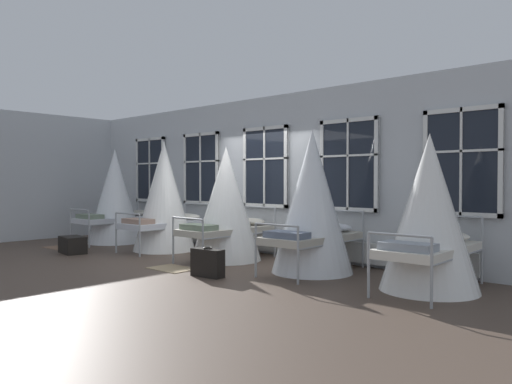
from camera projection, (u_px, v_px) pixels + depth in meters
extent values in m
plane|color=#4C3D33|center=(221.00, 261.00, 9.39)|extent=(22.16, 22.16, 0.00)
cube|color=silver|center=(268.00, 175.00, 10.36)|extent=(12.08, 0.10, 3.25)
cube|color=black|center=(150.00, 170.00, 12.98)|extent=(1.20, 0.02, 1.66)
cube|color=silver|center=(150.00, 200.00, 13.00)|extent=(1.20, 0.06, 0.07)
cube|color=silver|center=(150.00, 139.00, 12.96)|extent=(1.20, 0.06, 0.07)
cube|color=silver|center=(138.00, 170.00, 13.36)|extent=(0.07, 0.06, 1.66)
cube|color=silver|center=(163.00, 169.00, 12.60)|extent=(0.07, 0.06, 1.66)
cube|color=silver|center=(150.00, 170.00, 12.98)|extent=(0.04, 0.06, 1.66)
cube|color=silver|center=(150.00, 163.00, 12.97)|extent=(1.20, 0.06, 0.04)
cube|color=black|center=(201.00, 169.00, 11.63)|extent=(1.20, 0.02, 1.66)
cube|color=silver|center=(201.00, 203.00, 11.65)|extent=(1.20, 0.06, 0.07)
cube|color=silver|center=(201.00, 134.00, 11.61)|extent=(1.20, 0.06, 0.07)
cube|color=silver|center=(185.00, 169.00, 12.01)|extent=(0.07, 0.06, 1.66)
cube|color=silver|center=(217.00, 168.00, 11.25)|extent=(0.07, 0.06, 1.66)
cube|color=silver|center=(201.00, 169.00, 11.63)|extent=(0.04, 0.06, 1.66)
cube|color=silver|center=(201.00, 161.00, 11.62)|extent=(1.20, 0.06, 0.04)
cube|color=black|center=(265.00, 167.00, 10.28)|extent=(1.20, 0.02, 1.66)
cube|color=silver|center=(265.00, 205.00, 10.30)|extent=(1.20, 0.06, 0.07)
cube|color=silver|center=(265.00, 128.00, 10.26)|extent=(1.20, 0.06, 0.07)
cube|color=silver|center=(245.00, 167.00, 10.66)|extent=(0.07, 0.06, 1.66)
cube|color=silver|center=(286.00, 166.00, 9.90)|extent=(0.07, 0.06, 1.66)
cube|color=silver|center=(265.00, 167.00, 10.28)|extent=(0.04, 0.06, 1.66)
cube|color=silver|center=(265.00, 159.00, 10.28)|extent=(1.20, 0.06, 0.04)
cube|color=black|center=(348.00, 165.00, 8.93)|extent=(1.20, 0.02, 1.66)
cube|color=silver|center=(348.00, 209.00, 8.95)|extent=(1.20, 0.06, 0.07)
cube|color=silver|center=(348.00, 120.00, 8.91)|extent=(1.20, 0.06, 0.07)
cube|color=silver|center=(322.00, 166.00, 9.31)|extent=(0.07, 0.06, 1.66)
cube|color=silver|center=(377.00, 164.00, 8.55)|extent=(0.07, 0.06, 1.66)
cube|color=silver|center=(348.00, 165.00, 8.93)|extent=(0.04, 0.06, 1.66)
cube|color=silver|center=(348.00, 156.00, 8.93)|extent=(1.20, 0.06, 0.04)
cube|color=black|center=(461.00, 162.00, 7.58)|extent=(1.20, 0.02, 1.66)
cube|color=silver|center=(461.00, 214.00, 7.60)|extent=(1.20, 0.06, 0.07)
cube|color=silver|center=(462.00, 110.00, 7.56)|extent=(1.20, 0.06, 0.07)
cube|color=silver|center=(426.00, 163.00, 7.96)|extent=(0.07, 0.06, 1.66)
cube|color=silver|center=(501.00, 161.00, 7.20)|extent=(0.07, 0.06, 1.66)
cube|color=silver|center=(461.00, 162.00, 7.58)|extent=(0.04, 0.06, 1.66)
cube|color=silver|center=(462.00, 151.00, 7.58)|extent=(1.20, 0.06, 0.04)
cube|color=silver|center=(264.00, 242.00, 10.30)|extent=(8.59, 0.10, 0.36)
cylinder|color=#9EA3A8|center=(138.00, 219.00, 13.19)|extent=(0.04, 0.04, 0.97)
cylinder|color=#9EA3A8|center=(157.00, 221.00, 12.64)|extent=(0.04, 0.04, 0.97)
cylinder|color=#9EA3A8|center=(71.00, 227.00, 11.78)|extent=(0.04, 0.04, 0.84)
cylinder|color=#9EA3A8|center=(89.00, 229.00, 11.24)|extent=(0.04, 0.04, 0.84)
cylinder|color=#9EA3A8|center=(106.00, 221.00, 12.49)|extent=(0.06, 1.88, 0.03)
cylinder|color=#9EA3A8|center=(125.00, 223.00, 11.94)|extent=(0.06, 1.88, 0.03)
cylinder|color=#9EA3A8|center=(147.00, 202.00, 12.90)|extent=(0.83, 0.05, 0.03)
cylinder|color=#9EA3A8|center=(80.00, 210.00, 11.50)|extent=(0.83, 0.05, 0.03)
cube|color=silver|center=(115.00, 219.00, 12.21)|extent=(0.88, 1.91, 0.12)
ellipsoid|color=#B7B2A3|center=(139.00, 213.00, 12.73)|extent=(0.64, 0.41, 0.14)
cube|color=slate|center=(90.00, 216.00, 11.70)|extent=(0.68, 0.37, 0.10)
cone|color=white|center=(115.00, 196.00, 12.20)|extent=(1.35, 1.35, 2.29)
cylinder|color=#9EA3A8|center=(185.00, 224.00, 11.83)|extent=(0.04, 0.04, 0.97)
cylinder|color=#9EA3A8|center=(209.00, 226.00, 11.28)|extent=(0.04, 0.04, 0.97)
cylinder|color=#9EA3A8|center=(116.00, 233.00, 10.41)|extent=(0.04, 0.04, 0.84)
cylinder|color=#9EA3A8|center=(140.00, 236.00, 9.87)|extent=(0.04, 0.04, 0.84)
cylinder|color=#9EA3A8|center=(153.00, 226.00, 11.12)|extent=(0.08, 1.88, 0.03)
cylinder|color=#9EA3A8|center=(176.00, 228.00, 10.58)|extent=(0.08, 1.88, 0.03)
cylinder|color=#9EA3A8|center=(196.00, 204.00, 11.54)|extent=(0.83, 0.05, 0.03)
cylinder|color=#9EA3A8|center=(127.00, 214.00, 10.13)|extent=(0.83, 0.05, 0.03)
cube|color=silver|center=(164.00, 224.00, 10.85)|extent=(0.89, 1.92, 0.12)
ellipsoid|color=silver|center=(189.00, 217.00, 11.37)|extent=(0.64, 0.42, 0.14)
cube|color=gray|center=(138.00, 221.00, 10.33)|extent=(0.69, 0.38, 0.10)
cone|color=white|center=(164.00, 196.00, 10.83)|extent=(1.35, 1.35, 2.38)
cylinder|color=#9EA3A8|center=(245.00, 230.00, 10.46)|extent=(0.04, 0.04, 0.97)
cylinder|color=#9EA3A8|center=(275.00, 232.00, 9.90)|extent=(0.04, 0.04, 0.97)
cylinder|color=#9EA3A8|center=(173.00, 240.00, 9.09)|extent=(0.04, 0.04, 0.84)
cylinder|color=#9EA3A8|center=(203.00, 244.00, 8.53)|extent=(0.04, 0.04, 0.84)
cylinder|color=#9EA3A8|center=(212.00, 232.00, 9.78)|extent=(0.05, 1.88, 0.03)
cylinder|color=#9EA3A8|center=(241.00, 235.00, 9.21)|extent=(0.05, 1.88, 0.03)
cylinder|color=#9EA3A8|center=(259.00, 207.00, 10.17)|extent=(0.83, 0.04, 0.03)
cylinder|color=#9EA3A8|center=(187.00, 219.00, 8.80)|extent=(0.83, 0.04, 0.03)
cube|color=#B7B2A3|center=(226.00, 230.00, 9.49)|extent=(0.86, 1.91, 0.12)
ellipsoid|color=#B7B2A3|center=(251.00, 221.00, 10.00)|extent=(0.64, 0.41, 0.14)
cube|color=slate|center=(199.00, 227.00, 8.99)|extent=(0.68, 0.37, 0.10)
cone|color=white|center=(226.00, 203.00, 9.48)|extent=(1.35, 1.35, 2.16)
cylinder|color=#9EA3A8|center=(323.00, 236.00, 9.21)|extent=(0.04, 0.04, 0.97)
cylinder|color=#9EA3A8|center=(363.00, 240.00, 8.66)|extent=(0.04, 0.04, 0.97)
cylinder|color=#9EA3A8|center=(256.00, 250.00, 7.80)|extent=(0.04, 0.04, 0.84)
cylinder|color=#9EA3A8|center=(298.00, 256.00, 7.26)|extent=(0.04, 0.04, 0.84)
cylinder|color=#9EA3A8|center=(292.00, 240.00, 8.50)|extent=(0.06, 1.88, 0.03)
cylinder|color=#9EA3A8|center=(333.00, 244.00, 7.96)|extent=(0.06, 1.88, 0.03)
cylinder|color=#9EA3A8|center=(342.00, 211.00, 8.92)|extent=(0.83, 0.04, 0.03)
cylinder|color=#9EA3A8|center=(276.00, 225.00, 7.52)|extent=(0.83, 0.04, 0.03)
cube|color=#B7B2A3|center=(312.00, 238.00, 8.23)|extent=(0.87, 1.91, 0.12)
ellipsoid|color=silver|center=(335.00, 227.00, 8.75)|extent=(0.64, 0.41, 0.14)
cube|color=slate|center=(287.00, 235.00, 7.72)|extent=(0.68, 0.37, 0.10)
cone|color=white|center=(312.00, 201.00, 8.22)|extent=(1.35, 1.35, 2.36)
cylinder|color=#9EA3A8|center=(427.00, 246.00, 7.83)|extent=(0.04, 0.04, 0.97)
cylinder|color=#9EA3A8|center=(482.00, 251.00, 7.29)|extent=(0.04, 0.04, 0.97)
cylinder|color=#9EA3A8|center=(369.00, 265.00, 6.42)|extent=(0.04, 0.04, 0.84)
cylinder|color=#9EA3A8|center=(432.00, 273.00, 5.88)|extent=(0.04, 0.04, 0.84)
cylinder|color=#9EA3A8|center=(401.00, 251.00, 7.12)|extent=(0.08, 1.88, 0.03)
cylinder|color=#9EA3A8|center=(459.00, 257.00, 6.58)|extent=(0.08, 1.88, 0.03)
cylinder|color=#9EA3A8|center=(454.00, 216.00, 7.55)|extent=(0.83, 0.05, 0.03)
cylinder|color=#9EA3A8|center=(399.00, 235.00, 6.14)|extent=(0.83, 0.05, 0.03)
cube|color=silver|center=(429.00, 250.00, 6.85)|extent=(0.89, 1.92, 0.12)
ellipsoid|color=silver|center=(448.00, 236.00, 7.38)|extent=(0.64, 0.42, 0.14)
cube|color=#8C939E|center=(408.00, 247.00, 6.34)|extent=(0.69, 0.38, 0.10)
cone|color=white|center=(429.00, 212.00, 6.84)|extent=(1.35, 1.35, 2.17)
cube|color=brown|center=(62.00, 247.00, 11.25)|extent=(0.81, 0.57, 0.01)
cube|color=#8E7A5B|center=(172.00, 269.00, 8.55)|extent=(0.80, 0.56, 0.01)
cube|color=black|center=(208.00, 263.00, 7.84)|extent=(0.58, 0.26, 0.44)
cube|color=tan|center=(212.00, 262.00, 7.93)|extent=(0.50, 0.06, 0.03)
torus|color=black|center=(208.00, 248.00, 7.84)|extent=(0.16, 0.16, 0.02)
cube|color=black|center=(73.00, 245.00, 10.38)|extent=(0.69, 0.49, 0.35)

